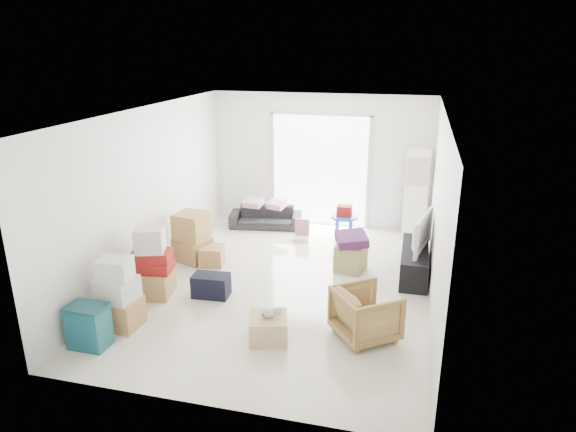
# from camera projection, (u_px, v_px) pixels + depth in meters

# --- Properties ---
(room_shell) EXTENTS (4.98, 6.48, 3.18)m
(room_shell) POSITION_uv_depth(u_px,v_px,m) (283.00, 202.00, 7.71)
(room_shell) COLOR beige
(room_shell) RESTS_ON ground
(sliding_door) EXTENTS (2.10, 0.04, 2.33)m
(sliding_door) POSITION_uv_depth(u_px,v_px,m) (320.00, 166.00, 10.48)
(sliding_door) COLOR white
(sliding_door) RESTS_ON room_shell
(ac_tower) EXTENTS (0.45, 0.30, 1.75)m
(ac_tower) POSITION_uv_depth(u_px,v_px,m) (416.00, 194.00, 9.85)
(ac_tower) COLOR white
(ac_tower) RESTS_ON room_shell
(tv_console) EXTENTS (0.43, 1.42, 0.47)m
(tv_console) POSITION_uv_depth(u_px,v_px,m) (414.00, 262.00, 8.37)
(tv_console) COLOR black
(tv_console) RESTS_ON room_shell
(television) EXTENTS (0.80, 1.13, 0.13)m
(television) POSITION_uv_depth(u_px,v_px,m) (416.00, 245.00, 8.27)
(television) COLOR black
(television) RESTS_ON tv_console
(sofa) EXTENTS (1.52, 0.66, 0.58)m
(sofa) POSITION_uv_depth(u_px,v_px,m) (266.00, 214.00, 10.59)
(sofa) COLOR #27272C
(sofa) RESTS_ON room_shell
(pillow_left) EXTENTS (0.44, 0.36, 0.13)m
(pillow_left) POSITION_uv_depth(u_px,v_px,m) (253.00, 197.00, 10.50)
(pillow_left) COLOR #C18CA0
(pillow_left) RESTS_ON sofa
(pillow_right) EXTENTS (0.39, 0.35, 0.11)m
(pillow_right) POSITION_uv_depth(u_px,v_px,m) (277.00, 199.00, 10.38)
(pillow_right) COLOR #C18CA0
(pillow_right) RESTS_ON sofa
(armchair) EXTENTS (0.97, 0.98, 0.74)m
(armchair) POSITION_uv_depth(u_px,v_px,m) (366.00, 312.00, 6.55)
(armchair) COLOR #9E8146
(armchair) RESTS_ON room_shell
(storage_bins) EXTENTS (0.50, 0.36, 0.57)m
(storage_bins) POSITION_uv_depth(u_px,v_px,m) (89.00, 326.00, 6.38)
(storage_bins) COLOR #114C56
(storage_bins) RESTS_ON room_shell
(box_stack_a) EXTENTS (0.56, 0.48, 0.98)m
(box_stack_a) POSITION_uv_depth(u_px,v_px,m) (118.00, 296.00, 6.80)
(box_stack_a) COLOR #9E7247
(box_stack_a) RESTS_ON room_shell
(box_stack_b) EXTENTS (0.63, 0.60, 1.08)m
(box_stack_b) POSITION_uv_depth(u_px,v_px,m) (152.00, 266.00, 7.65)
(box_stack_b) COLOR #9E7247
(box_stack_b) RESTS_ON room_shell
(box_stack_c) EXTENTS (0.72, 0.67, 0.87)m
(box_stack_c) POSITION_uv_depth(u_px,v_px,m) (192.00, 238.00, 8.90)
(box_stack_c) COLOR #9E7247
(box_stack_c) RESTS_ON room_shell
(loose_box) EXTENTS (0.45, 0.45, 0.33)m
(loose_box) POSITION_uv_depth(u_px,v_px,m) (212.00, 256.00, 8.80)
(loose_box) COLOR #9E7247
(loose_box) RESTS_ON room_shell
(duffel_bag) EXTENTS (0.56, 0.36, 0.35)m
(duffel_bag) POSITION_uv_depth(u_px,v_px,m) (211.00, 285.00, 7.70)
(duffel_bag) COLOR black
(duffel_bag) RESTS_ON room_shell
(ottoman) EXTENTS (0.54, 0.54, 0.45)m
(ottoman) POSITION_uv_depth(u_px,v_px,m) (351.00, 258.00, 8.57)
(ottoman) COLOR #9A9459
(ottoman) RESTS_ON room_shell
(blanket) EXTENTS (0.62, 0.62, 0.14)m
(blanket) POSITION_uv_depth(u_px,v_px,m) (351.00, 241.00, 8.47)
(blanket) COLOR #542154
(blanket) RESTS_ON ottoman
(kids_table) EXTENTS (0.54, 0.54, 0.66)m
(kids_table) POSITION_uv_depth(u_px,v_px,m) (344.00, 215.00, 9.92)
(kids_table) COLOR blue
(kids_table) RESTS_ON room_shell
(toy_walker) EXTENTS (0.32, 0.29, 0.40)m
(toy_walker) POSITION_uv_depth(u_px,v_px,m) (301.00, 234.00, 9.94)
(toy_walker) COLOR silver
(toy_walker) RESTS_ON room_shell
(wood_crate) EXTENTS (0.59, 0.59, 0.32)m
(wood_crate) POSITION_uv_depth(u_px,v_px,m) (268.00, 328.00, 6.57)
(wood_crate) COLOR tan
(wood_crate) RESTS_ON room_shell
(plush_bunny) EXTENTS (0.27, 0.15, 0.13)m
(plush_bunny) POSITION_uv_depth(u_px,v_px,m) (271.00, 313.00, 6.50)
(plush_bunny) COLOR #B2ADA8
(plush_bunny) RESTS_ON wood_crate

